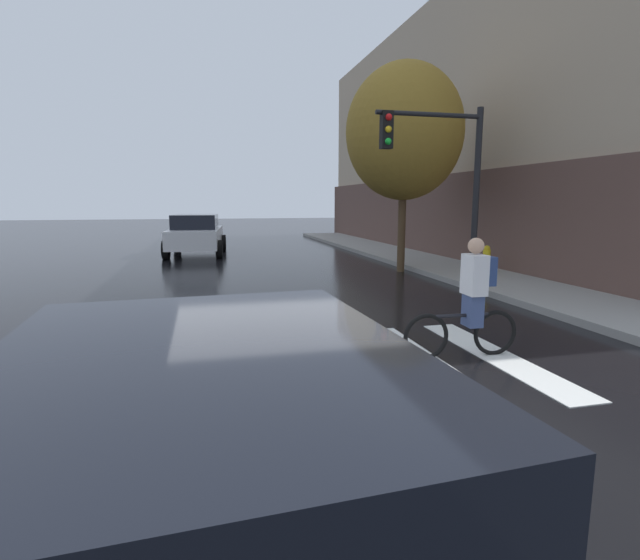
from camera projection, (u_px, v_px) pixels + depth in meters
name	position (u px, v px, depth m)	size (l,w,h in m)	color
ground_plane	(279.00, 375.00, 6.05)	(120.00, 120.00, 0.00)	black
crosswalk_stripes	(303.00, 372.00, 6.12)	(6.17, 3.47, 0.01)	silver
manhole_cover	(254.00, 488.00, 3.64)	(0.64, 0.64, 0.01)	#473D1E
sedan_near	(210.00, 505.00, 2.14)	(2.35, 4.69, 1.59)	black
sedan_mid	(196.00, 234.00, 19.83)	(2.59, 4.98, 1.67)	silver
cyclist	(471.00, 299.00, 6.61)	(1.71, 0.37, 1.69)	black
traffic_light_near	(443.00, 170.00, 10.29)	(2.47, 0.28, 4.20)	black
fire_hydrant	(487.00, 259.00, 13.89)	(0.33, 0.22, 0.78)	gold
street_tree_near	(404.00, 132.00, 14.40)	(3.55, 3.55, 6.32)	#4C3823
corner_building	(606.00, 141.00, 21.84)	(18.78, 25.78, 10.02)	brown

